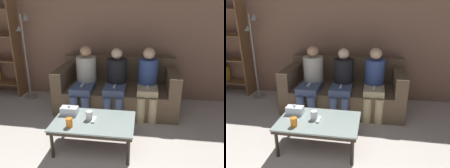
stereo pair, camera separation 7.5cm
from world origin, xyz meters
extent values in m
cube|color=#8C6651|center=(0.00, 3.61, 1.30)|extent=(12.00, 0.06, 2.60)
cube|color=brown|center=(0.00, 3.01, 0.21)|extent=(2.01, 0.95, 0.41)
cube|color=brown|center=(0.00, 3.38, 0.64)|extent=(2.01, 0.20, 0.45)
cube|color=brown|center=(-0.91, 3.01, 0.57)|extent=(0.18, 0.95, 0.31)
cube|color=brown|center=(0.91, 3.01, 0.57)|extent=(0.18, 0.95, 0.31)
cube|color=#8C9E99|center=(-0.14, 1.82, 0.38)|extent=(1.00, 0.64, 0.02)
cube|color=#2D2319|center=(-0.14, 1.82, 0.35)|extent=(0.98, 0.63, 0.04)
cylinder|color=#2D2319|center=(-0.59, 1.55, 0.17)|extent=(0.04, 0.04, 0.33)
cylinder|color=#2D2319|center=(0.31, 1.55, 0.17)|extent=(0.04, 0.04, 0.33)
cylinder|color=#2D2319|center=(-0.59, 2.09, 0.17)|extent=(0.04, 0.04, 0.33)
cylinder|color=#2D2319|center=(0.31, 2.09, 0.17)|extent=(0.04, 0.04, 0.33)
cylinder|color=silver|center=(-0.20, 1.83, 0.44)|extent=(0.08, 0.08, 0.11)
cylinder|color=orange|center=(-0.39, 1.63, 0.44)|extent=(0.08, 0.08, 0.11)
cube|color=silver|center=(-0.49, 1.94, 0.44)|extent=(0.22, 0.12, 0.10)
sphere|color=white|center=(-0.49, 1.94, 0.50)|extent=(0.04, 0.04, 0.04)
cube|color=white|center=(-0.14, 1.82, 0.40)|extent=(0.04, 0.15, 0.02)
cube|color=brown|center=(-2.00, 3.38, 0.95)|extent=(0.02, 0.32, 1.90)
cube|color=brown|center=(-2.41, 3.38, 0.24)|extent=(0.83, 0.32, 0.02)
cube|color=gold|center=(-2.54, 3.38, 0.38)|extent=(0.04, 0.24, 0.27)
cube|color=brown|center=(-2.41, 3.38, 0.71)|extent=(0.83, 0.32, 0.02)
cylinder|color=gray|center=(-1.75, 3.23, 0.01)|extent=(0.26, 0.26, 0.02)
cylinder|color=gray|center=(-1.75, 3.23, 0.80)|extent=(0.03, 0.03, 1.59)
cone|color=gray|center=(-1.65, 3.23, 1.54)|extent=(0.14, 0.14, 0.12)
cone|color=gray|center=(-1.83, 3.27, 1.34)|extent=(0.12, 0.12, 0.10)
cylinder|color=#47567A|center=(-0.61, 2.46, 0.21)|extent=(0.13, 0.13, 0.41)
cylinder|color=#47567A|center=(-0.43, 2.46, 0.21)|extent=(0.13, 0.13, 0.41)
cube|color=#47567A|center=(-0.52, 2.71, 0.46)|extent=(0.33, 0.50, 0.10)
cylinder|color=#B7B2A8|center=(-0.52, 2.96, 0.67)|extent=(0.33, 0.33, 0.51)
sphere|color=tan|center=(-0.52, 2.96, 1.02)|extent=(0.19, 0.19, 0.19)
cube|color=white|center=(-0.52, 2.66, 0.53)|extent=(0.04, 0.12, 0.02)
cylinder|color=#47567A|center=(-0.09, 2.50, 0.21)|extent=(0.13, 0.13, 0.41)
cylinder|color=#47567A|center=(0.09, 2.50, 0.21)|extent=(0.13, 0.13, 0.41)
cube|color=#47567A|center=(0.00, 2.73, 0.46)|extent=(0.33, 0.46, 0.10)
cylinder|color=black|center=(0.00, 2.96, 0.66)|extent=(0.33, 0.33, 0.49)
sphere|color=beige|center=(0.00, 2.96, 0.99)|extent=(0.18, 0.18, 0.18)
cube|color=white|center=(0.00, 2.69, 0.53)|extent=(0.04, 0.12, 0.02)
cylinder|color=tan|center=(0.43, 2.55, 0.21)|extent=(0.13, 0.13, 0.41)
cylinder|color=tan|center=(0.61, 2.55, 0.21)|extent=(0.13, 0.13, 0.41)
cube|color=tan|center=(0.52, 2.76, 0.46)|extent=(0.32, 0.41, 0.10)
cylinder|color=#334784|center=(0.52, 2.96, 0.66)|extent=(0.32, 0.32, 0.50)
sphere|color=#DBAD89|center=(0.52, 2.96, 1.01)|extent=(0.19, 0.19, 0.19)
cube|color=white|center=(0.52, 2.72, 0.53)|extent=(0.04, 0.12, 0.02)
camera|label=1|loc=(0.42, -0.51, 1.71)|focal=35.00mm
camera|label=2|loc=(0.49, -0.50, 1.71)|focal=35.00mm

